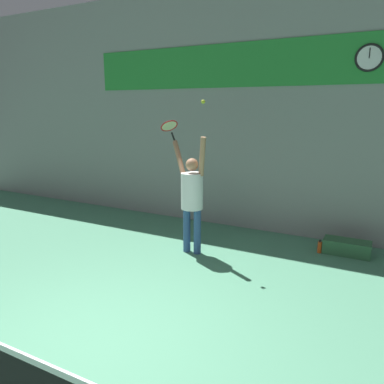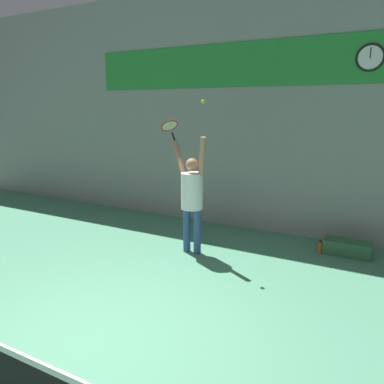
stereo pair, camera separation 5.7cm
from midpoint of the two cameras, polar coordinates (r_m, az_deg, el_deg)
The scene contains 9 objects.
ground_plane at distance 4.56m, azimuth -14.52°, elevation -21.91°, with size 18.00×18.00×0.00m, color #4C8C6B.
back_wall at distance 7.91m, azimuth 8.84°, elevation 12.20°, with size 18.00×0.10×5.00m.
sponsor_banner at distance 7.89m, azimuth 8.91°, elevation 18.67°, with size 7.31×0.02×0.86m.
scoreboard_clock at distance 7.43m, azimuth 25.72°, elevation 17.98°, with size 0.47×0.04×0.47m.
tennis_player at distance 6.54m, azimuth 0.23°, elevation -0.36°, with size 0.84×0.50×2.09m.
tennis_racket at distance 7.01m, azimuth -3.17°, elevation 9.92°, with size 0.41×0.42×0.39m.
tennis_ball at distance 6.23m, azimuth 1.96°, elevation 13.59°, with size 0.07×0.07×0.07m.
water_bottle at distance 7.17m, azimuth 19.14°, elevation -7.96°, with size 0.07×0.07×0.24m.
equipment_bag at distance 7.26m, azimuth 22.79°, elevation -7.84°, with size 0.79×0.36×0.26m.
Camera 2 is at (2.66, -2.67, 2.57)m, focal length 35.00 mm.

